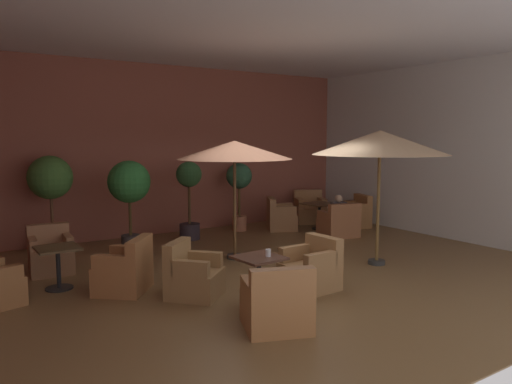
# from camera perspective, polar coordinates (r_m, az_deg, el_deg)

# --- Properties ---
(ground_plane) EXTENTS (10.45, 8.78, 0.02)m
(ground_plane) POSITION_cam_1_polar(r_m,az_deg,el_deg) (8.93, 1.57, -9.28)
(ground_plane) COLOR brown
(wall_back_brick) EXTENTS (10.45, 0.08, 4.16)m
(wall_back_brick) POSITION_cam_1_polar(r_m,az_deg,el_deg) (12.41, -10.03, 4.85)
(wall_back_brick) COLOR #954F3F
(wall_back_brick) RESTS_ON ground_plane
(wall_right_plain) EXTENTS (0.08, 8.78, 4.16)m
(wall_right_plain) POSITION_cam_1_polar(r_m,az_deg,el_deg) (12.32, 21.84, 4.47)
(wall_right_plain) COLOR silver
(wall_right_plain) RESTS_ON ground_plane
(ceiling_slab) EXTENTS (10.45, 8.78, 0.06)m
(ceiling_slab) POSITION_cam_1_polar(r_m,az_deg,el_deg) (8.77, 1.66, 18.14)
(ceiling_slab) COLOR silver
(ceiling_slab) RESTS_ON wall_back_brick
(cafe_table_front_left) EXTENTS (0.68, 0.68, 0.68)m
(cafe_table_front_left) POSITION_cam_1_polar(r_m,az_deg,el_deg) (7.20, 0.35, -8.91)
(cafe_table_front_left) COLOR black
(cafe_table_front_left) RESTS_ON ground_plane
(armchair_front_left_north) EXTENTS (0.82, 0.75, 0.83)m
(armchair_front_left_north) POSITION_cam_1_polar(r_m,az_deg,el_deg) (7.89, 6.50, -9.03)
(armchair_front_left_north) COLOR #976A3F
(armchair_front_left_north) RESTS_ON ground_plane
(armchair_front_left_east) EXTENTS (1.03, 1.03, 0.84)m
(armchair_front_left_east) POSITION_cam_1_polar(r_m,az_deg,el_deg) (7.56, -7.45, -9.76)
(armchair_front_left_east) COLOR olive
(armchair_front_left_east) RESTS_ON ground_plane
(armchair_front_left_south) EXTENTS (1.03, 1.02, 0.86)m
(armchair_front_left_south) POSITION_cam_1_polar(r_m,az_deg,el_deg) (6.29, 2.46, -13.08)
(armchair_front_left_south) COLOR #9E6539
(armchair_front_left_south) RESTS_ON ground_plane
(cafe_table_front_right) EXTENTS (0.81, 0.81, 0.68)m
(cafe_table_front_right) POSITION_cam_1_polar(r_m,az_deg,el_deg) (12.84, 7.41, -1.95)
(cafe_table_front_right) COLOR black
(cafe_table_front_right) RESTS_ON ground_plane
(armchair_front_right_north) EXTENTS (1.05, 1.03, 0.90)m
(armchair_front_right_north) POSITION_cam_1_polar(r_m,az_deg,el_deg) (13.86, 6.29, -2.16)
(armchair_front_right_north) COLOR #9D683D
(armchair_front_right_north) RESTS_ON ground_plane
(armchair_front_right_east) EXTENTS (0.97, 0.97, 0.84)m
(armchair_front_right_east) POSITION_cam_1_polar(r_m,az_deg,el_deg) (12.69, 2.87, -3.03)
(armchair_front_right_east) COLOR #98653E
(armchair_front_right_east) RESTS_ON ground_plane
(armchair_front_right_south) EXTENTS (0.96, 0.92, 0.83)m
(armchair_front_right_south) POSITION_cam_1_polar(r_m,az_deg,el_deg) (11.99, 9.69, -3.73)
(armchair_front_right_south) COLOR #9E5F3A
(armchair_front_right_south) RESTS_ON ground_plane
(armchair_front_right_west) EXTENTS (0.92, 0.92, 0.86)m
(armchair_front_right_west) POSITION_cam_1_polar(r_m,az_deg,el_deg) (13.33, 11.43, -2.65)
(armchair_front_right_west) COLOR #9F6638
(armchair_front_right_west) RESTS_ON ground_plane
(cafe_table_mid_center) EXTENTS (0.65, 0.65, 0.68)m
(cafe_table_mid_center) POSITION_cam_1_polar(r_m,az_deg,el_deg) (8.41, -22.13, -7.29)
(cafe_table_mid_center) COLOR black
(cafe_table_mid_center) RESTS_ON ground_plane
(armchair_mid_center_north) EXTENTS (1.07, 1.08, 0.86)m
(armchair_mid_center_north) POSITION_cam_1_polar(r_m,az_deg,el_deg) (7.99, -15.05, -8.96)
(armchair_mid_center_north) COLOR #9E6439
(armchair_mid_center_north) RESTS_ON ground_plane
(armchair_mid_center_east) EXTENTS (0.77, 0.82, 0.84)m
(armchair_mid_center_east) POSITION_cam_1_polar(r_m,az_deg,el_deg) (9.51, -22.87, -6.77)
(armchair_mid_center_east) COLOR #9F6A46
(armchair_mid_center_east) RESTS_ON ground_plane
(patio_umbrella_tall_red) EXTENTS (2.26, 2.26, 2.34)m
(patio_umbrella_tall_red) POSITION_cam_1_polar(r_m,az_deg,el_deg) (9.52, -2.53, 4.86)
(patio_umbrella_tall_red) COLOR #2D2D2D
(patio_umbrella_tall_red) RESTS_ON ground_plane
(patio_umbrella_center_beige) EXTENTS (2.52, 2.52, 2.53)m
(patio_umbrella_center_beige) POSITION_cam_1_polar(r_m,az_deg,el_deg) (9.35, 14.29, 5.57)
(patio_umbrella_center_beige) COLOR #2D2D2D
(patio_umbrella_center_beige) RESTS_ON ground_plane
(potted_tree_left_corner) EXTENTS (0.88, 0.88, 1.92)m
(potted_tree_left_corner) POSITION_cam_1_polar(r_m,az_deg,el_deg) (10.51, -14.60, 0.64)
(potted_tree_left_corner) COLOR #3A3537
(potted_tree_left_corner) RESTS_ON ground_plane
(potted_tree_mid_left) EXTENTS (0.90, 0.90, 2.03)m
(potted_tree_mid_left) POSITION_cam_1_polar(r_m,az_deg,el_deg) (10.88, -22.90, 0.96)
(potted_tree_mid_left) COLOR #A66745
(potted_tree_mid_left) RESTS_ON ground_plane
(potted_tree_mid_right) EXTENTS (0.66, 0.66, 1.74)m
(potted_tree_mid_right) POSITION_cam_1_polar(r_m,az_deg,el_deg) (12.47, -1.98, 1.00)
(potted_tree_mid_right) COLOR #AC6447
(potted_tree_mid_right) RESTS_ON ground_plane
(potted_tree_right_corner) EXTENTS (0.60, 0.60, 1.84)m
(potted_tree_right_corner) POSITION_cam_1_polar(r_m,az_deg,el_deg) (11.51, -7.80, 0.14)
(potted_tree_right_corner) COLOR #352B34
(potted_tree_right_corner) RESTS_ON ground_plane
(patron_blue_shirt) EXTENTS (0.38, 0.28, 0.61)m
(patron_blue_shirt) POSITION_cam_1_polar(r_m,az_deg,el_deg) (11.97, 9.61, -1.95)
(patron_blue_shirt) COLOR #3E383B
(patron_blue_shirt) RESTS_ON ground_plane
(iced_drink_cup) EXTENTS (0.08, 0.08, 0.11)m
(iced_drink_cup) POSITION_cam_1_polar(r_m,az_deg,el_deg) (7.15, 1.42, -7.11)
(iced_drink_cup) COLOR silver
(iced_drink_cup) RESTS_ON cafe_table_front_left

